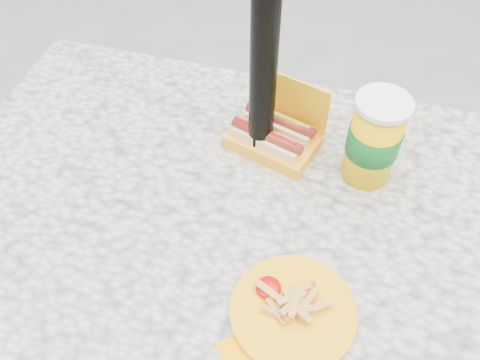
# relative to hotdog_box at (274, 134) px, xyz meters

# --- Properties ---
(ground) EXTENTS (60.00, 60.00, 0.00)m
(ground) POSITION_rel_hotdog_box_xyz_m (-0.02, -0.18, -0.78)
(ground) COLOR slate
(picnic_table) EXTENTS (1.20, 0.80, 0.75)m
(picnic_table) POSITION_rel_hotdog_box_xyz_m (-0.02, -0.18, -0.14)
(picnic_table) COLOR beige
(picnic_table) RESTS_ON ground
(hotdog_box) EXTENTS (0.20, 0.16, 0.15)m
(hotdog_box) POSITION_rel_hotdog_box_xyz_m (0.00, 0.00, 0.00)
(hotdog_box) COLOR #EDA30A
(hotdog_box) RESTS_ON picnic_table
(fries_plate) EXTENTS (0.23, 0.31, 0.04)m
(fries_plate) POSITION_rel_hotdog_box_xyz_m (0.11, -0.37, -0.02)
(fries_plate) COLOR #FFA400
(fries_plate) RESTS_ON picnic_table
(soda_cup) EXTENTS (0.10, 0.10, 0.19)m
(soda_cup) POSITION_rel_hotdog_box_xyz_m (0.19, -0.03, 0.06)
(soda_cup) COLOR #FBC000
(soda_cup) RESTS_ON picnic_table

